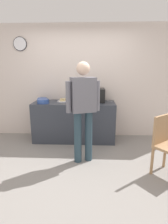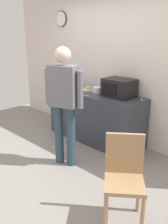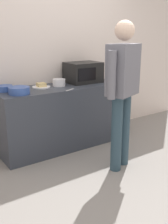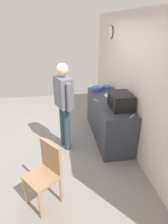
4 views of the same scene
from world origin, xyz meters
name	(u,v)px [view 4 (image 4 of 4)]	position (x,y,z in m)	size (l,w,h in m)	color
ground_plane	(54,143)	(0.00, 0.00, 0.00)	(6.00, 6.00, 0.00)	gray
back_wall	(130,82)	(0.00, 1.60, 1.30)	(5.40, 0.13, 2.60)	silver
kitchen_counter	(108,119)	(-0.11, 1.22, 0.44)	(1.82, 0.62, 0.89)	#333842
microwave	(121,101)	(0.33, 1.31, 1.04)	(0.50, 0.39, 0.30)	black
sandwich_plate	(110,95)	(-0.37, 1.30, 0.91)	(0.25, 0.25, 0.07)	white
salad_bowl	(97,89)	(-0.77, 1.09, 0.93)	(0.26, 0.26, 0.09)	#33519E
cereal_bowl	(112,98)	(-0.11, 1.27, 0.94)	(0.18, 0.18, 0.10)	white
mixing_bowl	(107,87)	(-0.86, 1.37, 0.92)	(0.22, 0.22, 0.07)	#33519E
fork_utensil	(132,116)	(0.70, 1.41, 0.89)	(0.17, 0.02, 0.01)	silver
spoon_utensil	(97,100)	(-0.13, 0.95, 0.89)	(0.17, 0.02, 0.01)	silver
person_standing	(64,101)	(0.15, 0.25, 1.03)	(0.56, 0.36, 1.74)	#2A414F
wooden_chair	(46,171)	(1.45, -0.10, 0.52)	(0.56, 0.56, 0.94)	#A87F56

